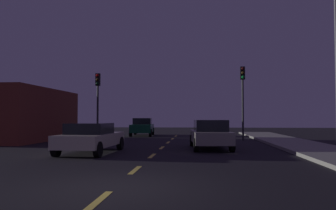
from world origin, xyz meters
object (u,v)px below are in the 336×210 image
Objects in this scene: traffic_signal_left at (98,93)px; car_stopped_ahead at (210,134)px; car_adjacent_lane at (91,137)px; street_lamp_right at (331,51)px; traffic_signal_right at (243,89)px; car_oncoming_far at (142,127)px.

traffic_signal_left is 10.59m from car_stopped_ahead.
street_lamp_right reaches higher than car_adjacent_lane.
traffic_signal_left is 10.38m from traffic_signal_right.
traffic_signal_right reaches higher than traffic_signal_left.
street_lamp_right reaches higher than traffic_signal_right.
traffic_signal_left is 15.80m from street_lamp_right.
traffic_signal_right is 1.14× the size of car_adjacent_lane.
traffic_signal_right is (10.37, 0.00, 0.23)m from traffic_signal_left.
street_lamp_right is (10.51, -14.69, 3.65)m from car_oncoming_far.
car_adjacent_lane is (-5.39, -2.51, -0.05)m from car_stopped_ahead.
car_oncoming_far reaches higher than car_adjacent_lane.
car_adjacent_lane is at bearing -155.04° from car_stopped_ahead.
car_stopped_ahead is at bearing -39.99° from traffic_signal_left.
street_lamp_right is at bearing -35.19° from traffic_signal_left.
car_adjacent_lane is 0.98× the size of car_oncoming_far.
traffic_signal_right is 0.70× the size of street_lamp_right.
traffic_signal_left is at bearing 140.01° from car_stopped_ahead.
car_stopped_ahead is 6.71m from street_lamp_right.
traffic_signal_left is at bearing -112.86° from car_oncoming_far.
car_adjacent_lane is at bearing -74.84° from traffic_signal_left.
car_adjacent_lane is 11.06m from street_lamp_right.
car_stopped_ahead is 5.95m from car_adjacent_lane.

